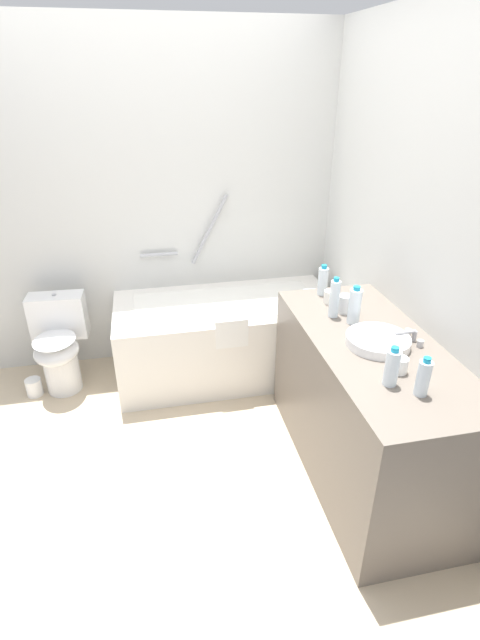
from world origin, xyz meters
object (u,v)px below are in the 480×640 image
Objects in this scene: bathtub at (226,335)px; water_bottle_1 at (334,298)px; toilet_paper_roll at (34,387)px; drinking_glass_1 at (400,365)px; sink_basin at (378,341)px; water_bottle_3 at (355,306)px; toilet at (59,344)px; water_bottle_0 at (392,367)px; water_bottle_2 at (323,281)px; water_bottle_4 at (423,378)px; drinking_glass_2 at (329,297)px; drinking_glass_0 at (345,304)px; sink_faucet at (412,336)px.

bathtub reaches higher than water_bottle_1.
drinking_glass_1 is at bearing -35.26° from toilet_paper_roll.
water_bottle_3 is (-0.02, 0.25, 0.08)m from sink_basin.
toilet is at bearing 145.29° from sink_basin.
toilet is 3.60× the size of water_bottle_0.
water_bottle_0 is at bearing -107.80° from sink_basin.
water_bottle_1 is 0.30m from water_bottle_2.
sink_basin is 4.21× the size of drinking_glass_1.
water_bottle_2 is 0.88× the size of water_bottle_3.
toilet_paper_roll is at bearing 165.58° from water_bottle_2.
water_bottle_2 is at bearing -14.42° from toilet_paper_roll.
drinking_glass_2 is (-0.05, 0.93, -0.04)m from water_bottle_4.
drinking_glass_1 is (0.00, -0.62, -0.01)m from drinking_glass_0.
drinking_glass_2 is (-0.04, 0.14, -0.01)m from drinking_glass_0.
sink_faucet is 0.65× the size of water_bottle_1.
water_bottle_2 is at bearing 94.82° from sink_basin.
drinking_glass_2 is at bearing 96.59° from sink_basin.
toilet reaches higher than toilet_paper_roll.
drinking_glass_2 is at bearing 97.87° from water_bottle_3.
water_bottle_0 is (1.66, -1.55, 0.57)m from toilet.
water_bottle_3 is 1.19× the size of water_bottle_4.
water_bottle_1 is 2.23× the size of drinking_glass_0.
bathtub reaches higher than drinking_glass_2.
water_bottle_1 reaches higher than water_bottle_0.
water_bottle_2 is 0.89m from drinking_glass_1.
bathtub is 1.12m from drinking_glass_0.
sink_faucet is 0.69m from water_bottle_2.
sink_faucet is 1.93× the size of drinking_glass_2.
water_bottle_2 is 1.06m from water_bottle_4.
sink_basin is 1.75× the size of water_bottle_4.
water_bottle_0 is (-0.29, -0.32, 0.06)m from sink_faucet.
water_bottle_4 reaches higher than drinking_glass_2.
water_bottle_1 is 0.12m from water_bottle_3.
drinking_glass_2 is (-0.06, 0.51, 0.02)m from sink_basin.
water_bottle_3 is at bearing -24.46° from toilet_paper_roll.
water_bottle_0 reaches higher than sink_basin.
drinking_glass_0 is at bearing -55.37° from bathtub.
drinking_glass_0 is (-0.20, 0.38, 0.02)m from sink_faucet.
toilet_paper_roll is at bearing 158.76° from drinking_glass_0.
sink_faucet reaches higher than toilet_paper_roll.
drinking_glass_2 is at bearing 86.96° from water_bottle_0.
water_bottle_2 is at bearing 110.41° from sink_faucet.
water_bottle_4 is (0.56, -1.59, 0.61)m from bathtub.
bathtub is 10.53× the size of sink_faucet.
water_bottle_3 reaches higher than sink_basin.
water_bottle_0 reaches higher than drinking_glass_0.
drinking_glass_1 is at bearing -89.78° from drinking_glass_0.
drinking_glass_2 is (-0.01, -0.13, -0.05)m from water_bottle_2.
water_bottle_3 is 2.07× the size of drinking_glass_0.
drinking_glass_2 is (0.04, 0.84, -0.05)m from water_bottle_0.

